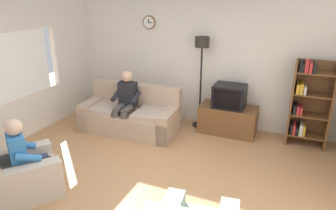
{
  "coord_description": "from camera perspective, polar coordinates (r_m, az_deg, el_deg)",
  "views": [
    {
      "loc": [
        1.85,
        -3.39,
        2.65
      ],
      "look_at": [
        -0.08,
        1.14,
        0.84
      ],
      "focal_mm": 32.87,
      "sensor_mm": 36.0,
      "label": 1
    }
  ],
  "objects": [
    {
      "name": "back_wall_assembly",
      "position": [
        6.46,
        6.04,
        8.49
      ],
      "size": [
        6.2,
        0.17,
        2.7
      ],
      "color": "silver",
      "rests_on": "ground_plane"
    },
    {
      "name": "bookshelf",
      "position": [
        6.01,
        24.49,
        0.43
      ],
      "size": [
        0.68,
        0.36,
        1.56
      ],
      "color": "brown",
      "rests_on": "ground_plane"
    },
    {
      "name": "armchair_near_window",
      "position": [
        4.76,
        -25.41,
        -11.68
      ],
      "size": [
        1.16,
        1.18,
        0.9
      ],
      "color": "#BCAD99",
      "rests_on": "ground_plane"
    },
    {
      "name": "ground_plane",
      "position": [
        4.68,
        -4.7,
        -14.35
      ],
      "size": [
        12.0,
        12.0,
        0.0
      ],
      "primitive_type": "plane",
      "color": "#B27F51"
    },
    {
      "name": "person_on_couch",
      "position": [
        6.0,
        -7.85,
        1.05
      ],
      "size": [
        0.53,
        0.55,
        1.24
      ],
      "color": "black",
      "rests_on": "ground_plane"
    },
    {
      "name": "floor_lamp",
      "position": [
        6.11,
        6.26,
        8.77
      ],
      "size": [
        0.28,
        0.28,
        1.85
      ],
      "color": "black",
      "rests_on": "ground_plane"
    },
    {
      "name": "person_in_left_armchair",
      "position": [
        4.62,
        -24.9,
        -8.11
      ],
      "size": [
        0.61,
        0.64,
        1.12
      ],
      "color": "#3372B2",
      "rests_on": "ground_plane"
    },
    {
      "name": "tv_stand",
      "position": [
        6.22,
        11.04,
        -2.63
      ],
      "size": [
        1.1,
        0.56,
        0.55
      ],
      "color": "brown",
      "rests_on": "ground_plane"
    },
    {
      "name": "couch",
      "position": [
        6.21,
        -6.94,
        -2.03
      ],
      "size": [
        1.94,
        0.98,
        0.9
      ],
      "color": "tan",
      "rests_on": "ground_plane"
    },
    {
      "name": "tv",
      "position": [
        6.02,
        11.3,
        1.63
      ],
      "size": [
        0.6,
        0.49,
        0.44
      ],
      "color": "black",
      "rests_on": "tv_stand"
    }
  ]
}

